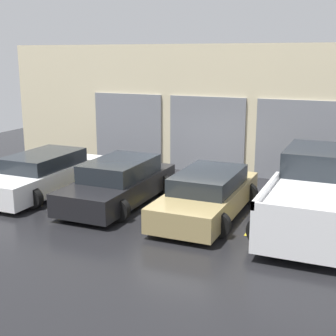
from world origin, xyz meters
name	(u,v)px	position (x,y,z in m)	size (l,w,h in m)	color
ground_plane	(182,193)	(0.00, 0.00, 0.00)	(28.00, 28.00, 0.00)	black
shophouse_building	(215,110)	(-0.01, 3.29, 2.33)	(17.65, 0.68, 4.73)	beige
pickup_truck	(314,194)	(4.19, -1.37, 0.87)	(2.55, 5.17, 1.86)	white
sedan_white	(43,174)	(-4.19, -1.63, 0.61)	(2.17, 4.74, 1.27)	white
sedan_side	(119,183)	(-1.40, -1.62, 0.61)	(2.19, 4.52, 1.30)	black
van_right	(208,195)	(1.40, -1.62, 0.58)	(2.17, 4.64, 1.23)	#9E8956
parking_stripe_far_left	(10,187)	(-5.58, -1.65, 0.00)	(0.12, 2.20, 0.01)	gold
parking_stripe_left	(80,197)	(-2.79, -1.65, 0.00)	(0.12, 2.20, 0.01)	gold
parking_stripe_centre	(161,208)	(0.00, -1.65, 0.00)	(0.12, 2.20, 0.01)	gold
parking_stripe_right	(256,222)	(2.79, -1.65, 0.00)	(0.12, 2.20, 0.01)	gold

